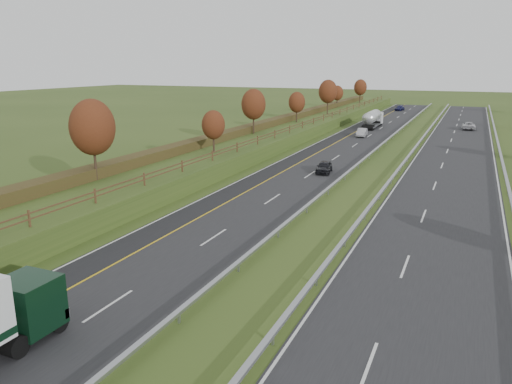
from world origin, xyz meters
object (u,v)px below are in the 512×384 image
Objects in this scene: road_tanker at (373,119)px; car_small_far at (400,108)px; car_dark_near at (324,167)px; car_oncoming at (469,126)px; car_silver_mid at (362,132)px.

road_tanker is 2.42× the size of car_small_far.
car_dark_near is (3.08, -46.80, -1.12)m from road_tanker.
car_dark_near is 88.83m from car_small_far.
car_oncoming reaches higher than car_small_far.
car_dark_near is at bearing -80.95° from car_small_far.
car_dark_near is 53.38m from car_oncoming.
car_silver_mid is 0.97× the size of car_small_far.
road_tanker reaches higher than car_dark_near.
car_oncoming is at bearing 42.10° from car_silver_mid.
car_small_far is at bearing 86.55° from car_silver_mid.
road_tanker is 2.74× the size of car_dark_near.
car_small_far is 41.91m from car_oncoming.
car_dark_near is at bearing 72.06° from car_oncoming.
car_silver_mid is (0.77, -14.13, -1.08)m from road_tanker.
road_tanker is 2.12× the size of car_oncoming.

